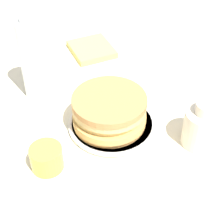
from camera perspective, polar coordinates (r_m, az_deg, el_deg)
ground_plane at (r=0.96m, az=-0.43°, el=-1.87°), size 4.00×4.00×0.00m
plate at (r=0.95m, az=0.00°, el=-1.81°), size 0.22×0.22×0.01m
pancake_stack at (r=0.92m, az=-0.35°, el=0.22°), size 0.19×0.20×0.08m
juice_glass at (r=0.85m, az=-9.93°, el=-6.92°), size 0.07×0.07×0.06m
cream_jug at (r=0.90m, az=13.68°, el=-2.16°), size 0.09×0.09×0.12m
water_bottle_near at (r=1.01m, az=-11.97°, el=7.84°), size 0.07×0.07×0.24m
napkin at (r=1.22m, az=-3.11°, el=9.52°), size 0.16×0.17×0.02m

